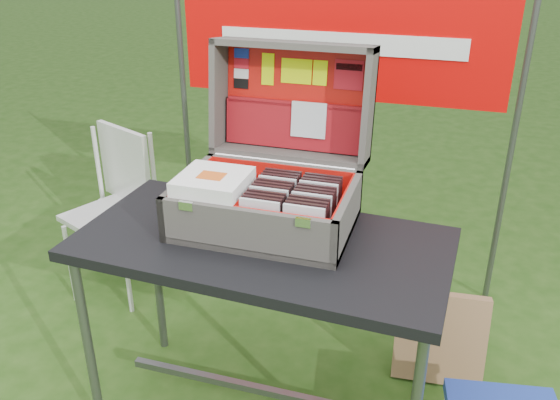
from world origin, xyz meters
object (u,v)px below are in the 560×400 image
(table, at_px, (263,333))
(cardboard_box, at_px, (440,338))
(chair, at_px, (111,218))
(suitcase, at_px, (270,143))

(table, relative_size, cardboard_box, 3.23)
(cardboard_box, bearing_deg, chair, 169.42)
(suitcase, bearing_deg, cardboard_box, 22.86)
(table, bearing_deg, suitcase, 99.99)
(suitcase, distance_m, chair, 1.32)
(chair, xyz_separation_m, cardboard_box, (1.70, -0.19, -0.23))
(suitcase, height_order, chair, suitcase)
(table, height_order, chair, chair)
(table, xyz_separation_m, suitcase, (-0.02, 0.16, 0.71))
(table, height_order, cardboard_box, table)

